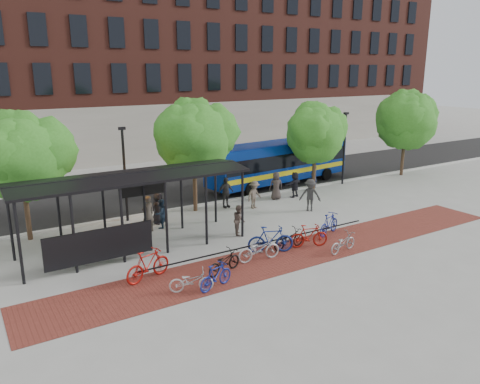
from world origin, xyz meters
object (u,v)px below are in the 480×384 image
tree_a (22,153)px  bike_1 (148,265)px  pedestrian_5 (295,185)px  pedestrian_7 (314,177)px  lamp_post_right (344,146)px  pedestrian_4 (226,192)px  bike_10 (343,243)px  pedestrian_0 (158,208)px  bus_shelter (129,185)px  tree_c (316,131)px  pedestrian_9 (310,195)px  bike_8 (289,239)px  pedestrian_8 (239,220)px  pedestrian_6 (276,186)px  bike_9 (309,236)px  bus (279,160)px  pedestrian_2 (161,214)px  bike_3 (216,276)px  pedestrian_3 (254,195)px  bike_6 (259,249)px  lamp_post_left (125,172)px  tree_b (195,135)px  bike_2 (191,281)px  pedestrian_1 (148,214)px  bike_4 (224,262)px  tree_d (407,117)px  bike_11 (329,224)px

tree_a → bike_1: 8.80m
pedestrian_5 → pedestrian_7: pedestrian_5 is taller
lamp_post_right → pedestrian_4: lamp_post_right is taller
lamp_post_right → bike_10: size_ratio=3.00×
pedestrian_0 → bus_shelter: bearing=-156.7°
tree_c → pedestrian_9: (-3.44, -3.63, -3.10)m
bike_8 → pedestrian_8: pedestrian_8 is taller
pedestrian_6 → bike_9: bearing=86.0°
bike_10 → bike_1: bearing=67.2°
bus → pedestrian_2: bearing=-163.7°
bike_3 → pedestrian_3: bearing=-58.4°
bike_6 → tree_a: bearing=49.4°
tree_c → bike_3: size_ratio=3.57×
lamp_post_left → bike_6: size_ratio=2.57×
tree_b → pedestrian_5: (6.73, -0.73, -3.64)m
bike_2 → bike_9: (6.65, 1.18, 0.11)m
pedestrian_1 → tree_c: bearing=176.3°
lamp_post_left → pedestrian_3: bearing=-13.4°
bike_4 → pedestrian_6: size_ratio=1.00×
pedestrian_6 → pedestrian_8: pedestrian_6 is taller
bike_4 → bike_10: (5.69, -0.91, -0.02)m
bike_2 → pedestrian_5: size_ratio=1.01×
bike_9 → bike_10: bike_9 is taller
bike_9 → tree_a: bearing=73.2°
bike_6 → lamp_post_right: bearing=-52.0°
tree_a → bike_1: (3.14, -7.38, -3.62)m
bike_4 → bike_8: size_ratio=1.00×
tree_b → pedestrian_6: bearing=-5.8°
tree_c → lamp_post_right: 3.20m
bus_shelter → pedestrian_0: bus_shelter is taller
tree_d → bike_6: 21.14m
tree_a → pedestrian_1: (5.21, -2.10, -3.29)m
bus → bike_11: size_ratio=6.25×
pedestrian_0 → pedestrian_6: 8.24m
pedestrian_5 → pedestrian_6: 1.37m
tree_d → lamp_post_left: (-22.10, 0.25, -1.72)m
bike_8 → pedestrian_4: pedestrian_4 is taller
pedestrian_4 → pedestrian_7: bearing=0.4°
lamp_post_left → pedestrian_7: bearing=0.9°
bike_11 → pedestrian_6: bearing=-34.1°
bus_shelter → pedestrian_3: (8.32, 2.36, -2.17)m
lamp_post_left → bike_11: lamp_post_left is taller
pedestrian_1 → pedestrian_4: size_ratio=1.03×
pedestrian_0 → pedestrian_4: 4.64m
tree_d → pedestrian_3: 15.42m
pedestrian_1 → bike_8: bearing=116.7°
tree_b → bike_1: (-5.86, -7.38, -3.84)m
tree_b → pedestrian_7: size_ratio=4.13×
bike_11 → pedestrian_4: pedestrian_4 is taller
tree_d → bike_3: bearing=-156.7°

